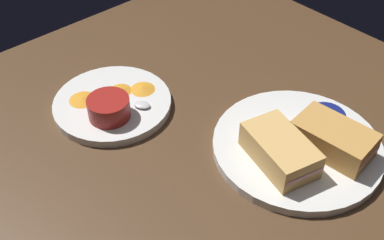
% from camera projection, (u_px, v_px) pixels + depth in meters
% --- Properties ---
extents(ground_plane, '(1.10, 1.10, 0.03)m').
position_uv_depth(ground_plane, '(210.00, 167.00, 0.83)').
color(ground_plane, '#4C331E').
extents(plate_sandwich_main, '(0.29, 0.29, 0.02)m').
position_uv_depth(plate_sandwich_main, '(297.00, 146.00, 0.83)').
color(plate_sandwich_main, silver).
rests_on(plate_sandwich_main, ground_plane).
extents(sandwich_half_near, '(0.15, 0.11, 0.05)m').
position_uv_depth(sandwich_half_near, '(280.00, 150.00, 0.78)').
color(sandwich_half_near, tan).
rests_on(sandwich_half_near, plate_sandwich_main).
extents(sandwich_half_far, '(0.14, 0.09, 0.05)m').
position_uv_depth(sandwich_half_far, '(333.00, 139.00, 0.80)').
color(sandwich_half_far, '#C68C42').
rests_on(sandwich_half_far, plate_sandwich_main).
extents(ramekin_dark_sauce, '(0.07, 0.07, 0.03)m').
position_uv_depth(ramekin_dark_sauce, '(325.00, 120.00, 0.84)').
color(ramekin_dark_sauce, navy).
rests_on(ramekin_dark_sauce, plate_sandwich_main).
extents(spoon_by_dark_ramekin, '(0.03, 0.10, 0.01)m').
position_uv_depth(spoon_by_dark_ramekin, '(302.00, 138.00, 0.83)').
color(spoon_by_dark_ramekin, silver).
rests_on(spoon_by_dark_ramekin, plate_sandwich_main).
extents(plate_chips_companion, '(0.22, 0.22, 0.02)m').
position_uv_depth(plate_chips_companion, '(113.00, 104.00, 0.92)').
color(plate_chips_companion, silver).
rests_on(plate_chips_companion, ground_plane).
extents(ramekin_light_gravy, '(0.08, 0.08, 0.04)m').
position_uv_depth(ramekin_light_gravy, '(109.00, 107.00, 0.87)').
color(ramekin_light_gravy, maroon).
rests_on(ramekin_light_gravy, plate_chips_companion).
extents(spoon_by_gravy_ramekin, '(0.09, 0.06, 0.01)m').
position_uv_depth(spoon_by_gravy_ramekin, '(135.00, 104.00, 0.90)').
color(spoon_by_gravy_ramekin, silver).
rests_on(spoon_by_gravy_ramekin, plate_chips_companion).
extents(plantain_chip_scatter, '(0.12, 0.17, 0.01)m').
position_uv_depth(plantain_chip_scatter, '(114.00, 92.00, 0.93)').
color(plantain_chip_scatter, orange).
rests_on(plantain_chip_scatter, plate_chips_companion).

